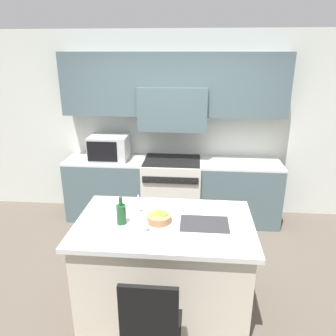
{
  "coord_description": "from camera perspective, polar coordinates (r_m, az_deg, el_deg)",
  "views": [
    {
      "loc": [
        0.33,
        -2.78,
        2.41
      ],
      "look_at": [
        0.03,
        0.61,
        1.19
      ],
      "focal_mm": 35.0,
      "sensor_mm": 36.0,
      "label": 1
    }
  ],
  "objects": [
    {
      "name": "wine_bottle",
      "position": [
        2.99,
        -8.13,
        -7.88
      ],
      "size": [
        0.09,
        0.09,
        0.26
      ],
      "color": "#194723",
      "rests_on": "kitchen_island"
    },
    {
      "name": "fruit_bowl",
      "position": [
        3.02,
        -1.57,
        -8.62
      ],
      "size": [
        0.23,
        0.23,
        0.1
      ],
      "color": "#996B47",
      "rests_on": "kitchen_island"
    },
    {
      "name": "wine_glass_near",
      "position": [
        2.82,
        -4.08,
        -8.65
      ],
      "size": [
        0.06,
        0.06,
        0.2
      ],
      "color": "white",
      "rests_on": "kitchen_island"
    },
    {
      "name": "range_stove",
      "position": [
        4.87,
        0.69,
        -3.8
      ],
      "size": [
        0.83,
        0.7,
        0.93
      ],
      "color": "beige",
      "rests_on": "ground_plane"
    },
    {
      "name": "back_cabinetry",
      "position": [
        4.81,
        1.0,
        9.79
      ],
      "size": [
        10.0,
        0.46,
        2.7
      ],
      "color": "silver",
      "rests_on": "ground_plane"
    },
    {
      "name": "microwave",
      "position": [
        4.82,
        -10.16,
        3.55
      ],
      "size": [
        0.54,
        0.45,
        0.35
      ],
      "color": "#B7B7BC",
      "rests_on": "back_counter"
    },
    {
      "name": "ground_plane",
      "position": [
        3.7,
        -1.46,
        -20.94
      ],
      "size": [
        10.0,
        10.0,
        0.0
      ],
      "primitive_type": "plane",
      "color": "brown"
    },
    {
      "name": "back_counter",
      "position": [
        4.89,
        0.71,
        -3.79
      ],
      "size": [
        3.11,
        0.62,
        0.92
      ],
      "color": "#4C6066",
      "rests_on": "ground_plane"
    },
    {
      "name": "island_chair",
      "position": [
        2.59,
        -2.96,
        -26.14
      ],
      "size": [
        0.42,
        0.4,
        0.99
      ],
      "color": "black",
      "rests_on": "ground_plane"
    },
    {
      "name": "kitchen_island",
      "position": [
        3.28,
        -0.6,
        -16.49
      ],
      "size": [
        1.62,
        1.02,
        0.94
      ],
      "color": "beige",
      "rests_on": "ground_plane"
    },
    {
      "name": "wine_glass_far",
      "position": [
        3.15,
        -5.19,
        -5.52
      ],
      "size": [
        0.06,
        0.06,
        0.2
      ],
      "color": "white",
      "rests_on": "kitchen_island"
    }
  ]
}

